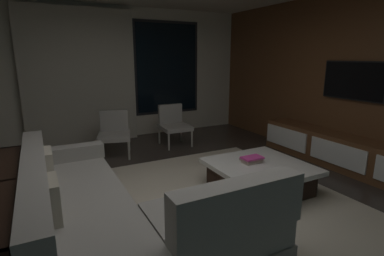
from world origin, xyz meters
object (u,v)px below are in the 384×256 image
(coffee_table, at_px, (259,177))
(mounted_tv, at_px, (354,81))
(accent_chair_near_window, at_px, (173,123))
(book_stack_on_coffee_table, at_px, (252,159))
(sectional_couch, at_px, (112,215))
(media_console, at_px, (349,155))
(accent_chair_by_curtain, at_px, (114,131))

(coffee_table, relative_size, mounted_tv, 1.15)
(accent_chair_near_window, bearing_deg, book_stack_on_coffee_table, -88.42)
(sectional_couch, height_order, media_console, sectional_couch)
(accent_chair_near_window, bearing_deg, accent_chair_by_curtain, -174.52)
(book_stack_on_coffee_table, xyz_separation_m, accent_chair_by_curtain, (-1.25, 2.23, 0.03))
(accent_chair_near_window, xyz_separation_m, accent_chair_by_curtain, (-1.19, -0.11, 0.00))
(sectional_couch, bearing_deg, book_stack_on_coffee_table, 10.78)
(book_stack_on_coffee_table, bearing_deg, sectional_couch, -169.22)
(book_stack_on_coffee_table, distance_m, mounted_tv, 2.12)
(accent_chair_by_curtain, bearing_deg, mounted_tv, -35.26)
(accent_chair_near_window, relative_size, accent_chair_by_curtain, 1.00)
(coffee_table, distance_m, media_console, 1.66)
(accent_chair_by_curtain, distance_m, media_console, 3.84)
(book_stack_on_coffee_table, bearing_deg, coffee_table, -62.08)
(accent_chair_near_window, height_order, media_console, accent_chair_near_window)
(coffee_table, bearing_deg, media_console, -3.06)
(mounted_tv, bearing_deg, sectional_couch, -174.47)
(accent_chair_near_window, distance_m, mounted_tv, 3.19)
(media_console, bearing_deg, sectional_couch, -177.32)
(coffee_table, bearing_deg, sectional_couch, -172.47)
(accent_chair_by_curtain, distance_m, mounted_tv, 3.96)
(sectional_couch, height_order, accent_chair_near_window, sectional_couch)
(accent_chair_near_window, bearing_deg, coffee_table, -87.21)
(accent_chair_by_curtain, xyz_separation_m, mounted_tv, (3.15, -2.23, 0.92))
(book_stack_on_coffee_table, distance_m, media_console, 1.73)
(book_stack_on_coffee_table, relative_size, media_console, 0.09)
(book_stack_on_coffee_table, bearing_deg, mounted_tv, 0.20)
(accent_chair_by_curtain, height_order, media_console, accent_chair_by_curtain)
(coffee_table, bearing_deg, book_stack_on_coffee_table, 117.92)
(sectional_couch, bearing_deg, mounted_tv, 5.53)
(sectional_couch, relative_size, media_console, 0.81)
(sectional_couch, distance_m, book_stack_on_coffee_table, 1.93)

